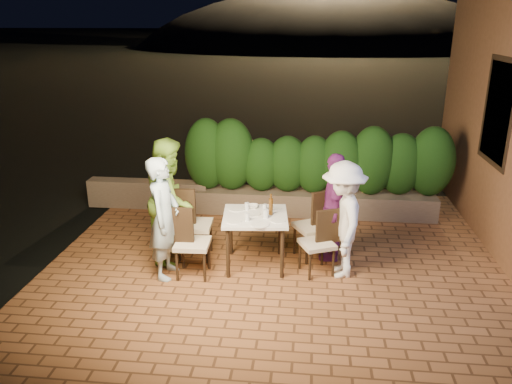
# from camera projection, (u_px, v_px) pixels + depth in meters

# --- Properties ---
(ground) EXTENTS (400.00, 400.00, 0.00)m
(ground) POSITION_uv_depth(u_px,v_px,m) (298.00, 276.00, 6.75)
(ground) COLOR black
(ground) RESTS_ON ground
(terrace_floor) EXTENTS (7.00, 6.00, 0.15)m
(terrace_floor) POSITION_uv_depth(u_px,v_px,m) (299.00, 263.00, 7.23)
(terrace_floor) COLOR brown
(terrace_floor) RESTS_ON ground
(window_pane) EXTENTS (0.08, 1.00, 1.40)m
(window_pane) POSITION_uv_depth(u_px,v_px,m) (500.00, 112.00, 7.20)
(window_pane) COLOR black
(window_pane) RESTS_ON building_wall
(window_frame) EXTENTS (0.06, 1.15, 1.55)m
(window_frame) POSITION_uv_depth(u_px,v_px,m) (499.00, 112.00, 7.20)
(window_frame) COLOR black
(window_frame) RESTS_ON building_wall
(planter) EXTENTS (4.20, 0.55, 0.40)m
(planter) POSITION_uv_depth(u_px,v_px,m) (313.00, 203.00, 8.81)
(planter) COLOR brown
(planter) RESTS_ON ground
(hedge) EXTENTS (4.00, 0.70, 1.10)m
(hedge) POSITION_uv_depth(u_px,v_px,m) (315.00, 162.00, 8.57)
(hedge) COLOR #16390F
(hedge) RESTS_ON planter
(parapet) EXTENTS (2.20, 0.30, 0.50)m
(parapet) POSITION_uv_depth(u_px,v_px,m) (149.00, 194.00, 9.11)
(parapet) COLOR brown
(parapet) RESTS_ON ground
(hill) EXTENTS (52.00, 40.00, 22.00)m
(hill) POSITION_uv_depth(u_px,v_px,m) (327.00, 79.00, 64.20)
(hill) COLOR black
(hill) RESTS_ON ground
(dining_table) EXTENTS (0.95, 0.95, 0.75)m
(dining_table) POSITION_uv_depth(u_px,v_px,m) (255.00, 240.00, 6.89)
(dining_table) COLOR white
(dining_table) RESTS_ON ground
(plate_nw) EXTENTS (0.21, 0.21, 0.01)m
(plate_nw) POSITION_uv_depth(u_px,v_px,m) (234.00, 221.00, 6.55)
(plate_nw) COLOR white
(plate_nw) RESTS_ON dining_table
(plate_sw) EXTENTS (0.23, 0.23, 0.01)m
(plate_sw) POSITION_uv_depth(u_px,v_px,m) (237.00, 209.00, 6.97)
(plate_sw) COLOR white
(plate_sw) RESTS_ON dining_table
(plate_ne) EXTENTS (0.20, 0.20, 0.01)m
(plate_ne) POSITION_uv_depth(u_px,v_px,m) (278.00, 221.00, 6.57)
(plate_ne) COLOR white
(plate_ne) RESTS_ON dining_table
(plate_se) EXTENTS (0.21, 0.21, 0.01)m
(plate_se) POSITION_uv_depth(u_px,v_px,m) (274.00, 208.00, 7.00)
(plate_se) COLOR white
(plate_se) RESTS_ON dining_table
(plate_centre) EXTENTS (0.23, 0.23, 0.01)m
(plate_centre) POSITION_uv_depth(u_px,v_px,m) (252.00, 214.00, 6.80)
(plate_centre) COLOR white
(plate_centre) RESTS_ON dining_table
(plate_front) EXTENTS (0.24, 0.24, 0.01)m
(plate_front) POSITION_uv_depth(u_px,v_px,m) (260.00, 225.00, 6.44)
(plate_front) COLOR white
(plate_front) RESTS_ON dining_table
(glass_nw) EXTENTS (0.06, 0.06, 0.11)m
(glass_nw) POSITION_uv_depth(u_px,v_px,m) (247.00, 217.00, 6.57)
(glass_nw) COLOR silver
(glass_nw) RESTS_ON dining_table
(glass_sw) EXTENTS (0.06, 0.06, 0.11)m
(glass_sw) POSITION_uv_depth(u_px,v_px,m) (247.00, 206.00, 6.94)
(glass_sw) COLOR silver
(glass_sw) RESTS_ON dining_table
(glass_ne) EXTENTS (0.07, 0.07, 0.12)m
(glass_ne) POSITION_uv_depth(u_px,v_px,m) (266.00, 214.00, 6.65)
(glass_ne) COLOR silver
(glass_ne) RESTS_ON dining_table
(glass_se) EXTENTS (0.06, 0.06, 0.10)m
(glass_se) POSITION_uv_depth(u_px,v_px,m) (265.00, 208.00, 6.89)
(glass_se) COLOR silver
(glass_se) RESTS_ON dining_table
(beer_bottle) EXTENTS (0.06, 0.06, 0.30)m
(beer_bottle) POSITION_uv_depth(u_px,v_px,m) (271.00, 204.00, 6.74)
(beer_bottle) COLOR #4B2C0C
(beer_bottle) RESTS_ON dining_table
(bowl) EXTENTS (0.17, 0.17, 0.04)m
(bowl) POSITION_uv_depth(u_px,v_px,m) (252.00, 206.00, 7.03)
(bowl) COLOR white
(bowl) RESTS_ON dining_table
(chair_left_front) EXTENTS (0.46, 0.46, 0.96)m
(chair_left_front) POSITION_uv_depth(u_px,v_px,m) (193.00, 242.00, 6.59)
(chair_left_front) COLOR black
(chair_left_front) RESTS_ON ground
(chair_left_back) EXTENTS (0.50, 0.50, 1.03)m
(chair_left_back) POSITION_uv_depth(u_px,v_px,m) (195.00, 224.00, 7.10)
(chair_left_back) COLOR black
(chair_left_back) RESTS_ON ground
(chair_right_front) EXTENTS (0.55, 0.55, 0.90)m
(chair_right_front) POSITION_uv_depth(u_px,v_px,m) (317.00, 242.00, 6.66)
(chair_right_front) COLOR black
(chair_right_front) RESTS_ON ground
(chair_right_back) EXTENTS (0.62, 0.62, 0.98)m
(chair_right_back) POSITION_uv_depth(u_px,v_px,m) (313.00, 225.00, 7.10)
(chair_right_back) COLOR black
(chair_right_back) RESTS_ON ground
(diner_blue) EXTENTS (0.41, 0.61, 1.64)m
(diner_blue) POSITION_uv_depth(u_px,v_px,m) (164.00, 218.00, 6.48)
(diner_blue) COLOR silver
(diner_blue) RESTS_ON ground
(diner_green) EXTENTS (0.75, 0.92, 1.76)m
(diner_green) POSITION_uv_depth(u_px,v_px,m) (171.00, 199.00, 6.98)
(diner_green) COLOR #7EB438
(diner_green) RESTS_ON ground
(diner_white) EXTENTS (0.66, 1.06, 1.57)m
(diner_white) POSITION_uv_depth(u_px,v_px,m) (343.00, 220.00, 6.51)
(diner_white) COLOR white
(diner_white) RESTS_ON ground
(diner_purple) EXTENTS (0.45, 0.94, 1.55)m
(diner_purple) POSITION_uv_depth(u_px,v_px,m) (334.00, 207.00, 7.00)
(diner_purple) COLOR #762776
(diner_purple) RESTS_ON ground
(parapet_lamp) EXTENTS (0.10, 0.10, 0.14)m
(parapet_lamp) POSITION_uv_depth(u_px,v_px,m) (162.00, 178.00, 8.98)
(parapet_lamp) COLOR orange
(parapet_lamp) RESTS_ON parapet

